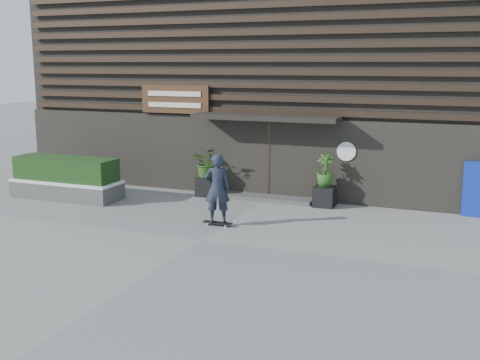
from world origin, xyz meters
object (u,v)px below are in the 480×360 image
at_px(planter_pot_left, 207,186).
at_px(planter_pot_right, 325,196).
at_px(raised_bed, 67,190).
at_px(skateboarder, 217,189).

xyz_separation_m(planter_pot_left, planter_pot_right, (3.80, 0.00, 0.00)).
distance_m(planter_pot_right, raised_bed, 7.99).
distance_m(planter_pot_left, skateboarder, 3.61).
height_order(planter_pot_right, skateboarder, skateboarder).
distance_m(planter_pot_right, skateboarder, 3.78).
distance_m(planter_pot_left, planter_pot_right, 3.80).
bearing_deg(raised_bed, skateboarder, -11.93).
relative_size(raised_bed, skateboarder, 1.86).
xyz_separation_m(planter_pot_left, raised_bed, (-3.96, -1.89, -0.05)).
bearing_deg(skateboarder, planter_pot_right, 56.21).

